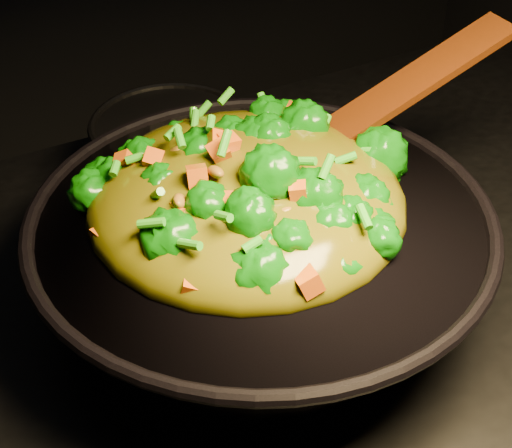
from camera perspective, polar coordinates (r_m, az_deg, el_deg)
wok at (r=0.82m, az=0.33°, el=-3.08°), size 0.49×0.49×0.13m
stir_fry at (r=0.77m, az=-0.72°, el=4.66°), size 0.35×0.35×0.11m
spatula at (r=0.88m, az=9.26°, el=8.76°), size 0.31×0.06×0.13m
back_pot at (r=1.01m, az=-6.10°, el=4.85°), size 0.20×0.20×0.11m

